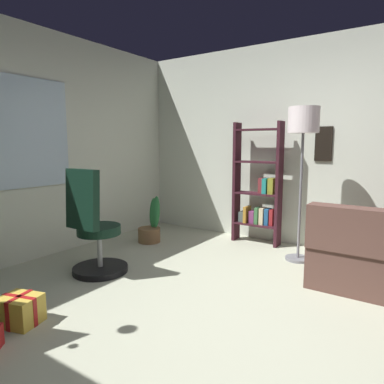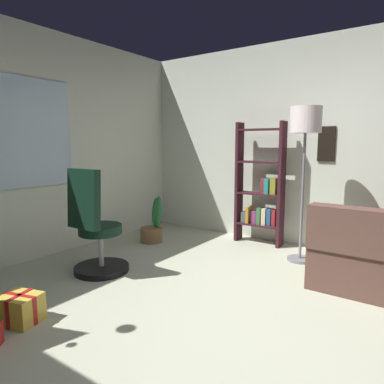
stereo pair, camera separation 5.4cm
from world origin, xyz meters
The scene contains 8 objects.
ground_plane centered at (0.00, 0.00, -0.05)m, with size 4.69×5.63×0.10m, color #B0B39A.
wall_back_with_windows centered at (-0.02, 2.86, 1.31)m, with size 4.69×0.12×2.62m.
wall_right_with_frames centered at (2.39, 0.00, 1.31)m, with size 0.12×5.63×2.62m.
gift_box_gold centered at (-0.82, 1.55, 0.11)m, with size 0.30×0.33×0.22m.
office_chair centered at (0.16, 1.87, 0.42)m, with size 0.56×0.56×1.08m.
bookshelf centered at (2.13, 0.96, 0.71)m, with size 0.18×0.64×1.60m.
floor_lamp centered at (1.74, 0.29, 1.44)m, with size 0.33×0.33×1.72m.
potted_plant centered at (1.39, 2.18, 0.21)m, with size 0.35×0.30×0.63m.
Camera 1 is at (-2.11, -0.84, 1.32)m, focal length 32.42 mm.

